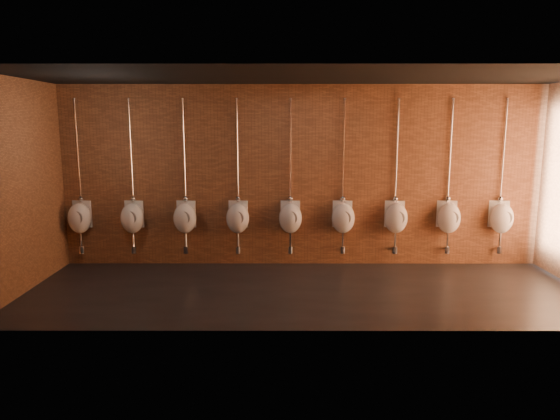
{
  "coord_description": "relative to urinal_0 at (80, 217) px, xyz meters",
  "views": [
    {
      "loc": [
        -0.37,
        -7.32,
        2.54
      ],
      "look_at": [
        -0.38,
        0.9,
        1.1
      ],
      "focal_mm": 32.0,
      "sensor_mm": 36.0,
      "label": 1
    }
  ],
  "objects": [
    {
      "name": "urinal_0",
      "position": [
        0.0,
        0.0,
        0.0
      ],
      "size": [
        0.47,
        0.43,
        2.72
      ],
      "color": "white",
      "rests_on": "ground"
    },
    {
      "name": "urinal_3",
      "position": [
        2.8,
        0.0,
        0.0
      ],
      "size": [
        0.47,
        0.43,
        2.72
      ],
      "color": "white",
      "rests_on": "ground"
    },
    {
      "name": "urinal_2",
      "position": [
        1.87,
        0.0,
        0.0
      ],
      "size": [
        0.47,
        0.43,
        2.72
      ],
      "color": "white",
      "rests_on": "ground"
    },
    {
      "name": "urinal_4",
      "position": [
        3.74,
        0.0,
        0.0
      ],
      "size": [
        0.47,
        0.43,
        2.72
      ],
      "color": "white",
      "rests_on": "ground"
    },
    {
      "name": "urinal_7",
      "position": [
        6.54,
        0.0,
        0.0
      ],
      "size": [
        0.47,
        0.43,
        2.72
      ],
      "color": "white",
      "rests_on": "ground"
    },
    {
      "name": "urinal_8",
      "position": [
        7.48,
        0.0,
        0.0
      ],
      "size": [
        0.47,
        0.43,
        2.72
      ],
      "color": "white",
      "rests_on": "ground"
    },
    {
      "name": "urinal_6",
      "position": [
        5.61,
        0.0,
        0.0
      ],
      "size": [
        0.47,
        0.43,
        2.72
      ],
      "color": "white",
      "rests_on": "ground"
    },
    {
      "name": "urinal_5",
      "position": [
        4.67,
        0.0,
        0.0
      ],
      "size": [
        0.47,
        0.43,
        2.72
      ],
      "color": "white",
      "rests_on": "ground"
    },
    {
      "name": "urinal_1",
      "position": [
        0.93,
        0.0,
        0.0
      ],
      "size": [
        0.47,
        0.43,
        2.72
      ],
      "color": "white",
      "rests_on": "ground"
    },
    {
      "name": "ground",
      "position": [
        3.94,
        -1.35,
        -0.89
      ],
      "size": [
        8.5,
        8.5,
        0.0
      ],
      "primitive_type": "plane",
      "color": "black",
      "rests_on": "ground"
    },
    {
      "name": "room_shell",
      "position": [
        3.94,
        -1.35,
        1.12
      ],
      "size": [
        8.54,
        3.04,
        3.22
      ],
      "color": "black",
      "rests_on": "ground"
    }
  ]
}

